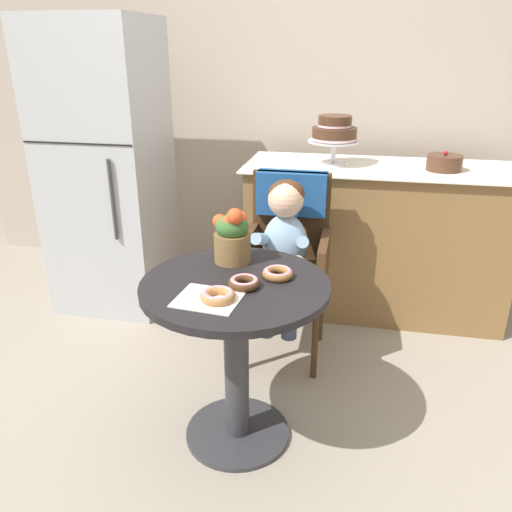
# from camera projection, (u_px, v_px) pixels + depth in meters

# --- Properties ---
(ground_plane) EXTENTS (8.00, 8.00, 0.00)m
(ground_plane) POSITION_uv_depth(u_px,v_px,m) (238.00, 434.00, 2.19)
(ground_plane) COLOR gray
(back_wall) EXTENTS (4.80, 0.10, 2.70)m
(back_wall) POSITION_uv_depth(u_px,v_px,m) (299.00, 77.00, 3.34)
(back_wall) COLOR #B2A393
(back_wall) RESTS_ON ground
(cafe_table) EXTENTS (0.72, 0.72, 0.72)m
(cafe_table) POSITION_uv_depth(u_px,v_px,m) (236.00, 331.00, 1.99)
(cafe_table) COLOR black
(cafe_table) RESTS_ON ground
(wicker_chair) EXTENTS (0.42, 0.45, 0.95)m
(wicker_chair) POSITION_uv_depth(u_px,v_px,m) (288.00, 236.00, 2.60)
(wicker_chair) COLOR #472D19
(wicker_chair) RESTS_ON ground
(seated_child) EXTENTS (0.27, 0.32, 0.73)m
(seated_child) POSITION_uv_depth(u_px,v_px,m) (284.00, 240.00, 2.45)
(seated_child) COLOR #8CADCC
(seated_child) RESTS_ON ground
(paper_napkin) EXTENTS (0.24, 0.21, 0.00)m
(paper_napkin) POSITION_uv_depth(u_px,v_px,m) (208.00, 299.00, 1.78)
(paper_napkin) COLOR white
(paper_napkin) RESTS_ON cafe_table
(donut_front) EXTENTS (0.12, 0.12, 0.04)m
(donut_front) POSITION_uv_depth(u_px,v_px,m) (244.00, 282.00, 1.86)
(donut_front) COLOR #4C2D19
(donut_front) RESTS_ON cafe_table
(donut_mid) EXTENTS (0.12, 0.12, 0.03)m
(donut_mid) POSITION_uv_depth(u_px,v_px,m) (278.00, 273.00, 1.94)
(donut_mid) COLOR #936033
(donut_mid) RESTS_ON cafe_table
(donut_side) EXTENTS (0.12, 0.12, 0.04)m
(donut_side) POSITION_uv_depth(u_px,v_px,m) (218.00, 295.00, 1.77)
(donut_side) COLOR #AD7542
(donut_side) RESTS_ON cafe_table
(flower_vase) EXTENTS (0.16, 0.15, 0.24)m
(flower_vase) POSITION_uv_depth(u_px,v_px,m) (232.00, 235.00, 2.06)
(flower_vase) COLOR brown
(flower_vase) RESTS_ON cafe_table
(display_counter) EXTENTS (1.56, 0.62, 0.90)m
(display_counter) POSITION_uv_depth(u_px,v_px,m) (374.00, 239.00, 3.09)
(display_counter) COLOR olive
(display_counter) RESTS_ON ground
(tiered_cake_stand) EXTENTS (0.30, 0.30, 0.28)m
(tiered_cake_stand) POSITION_uv_depth(u_px,v_px,m) (334.00, 133.00, 2.90)
(tiered_cake_stand) COLOR silver
(tiered_cake_stand) RESTS_ON display_counter
(round_layer_cake) EXTENTS (0.19, 0.19, 0.11)m
(round_layer_cake) POSITION_uv_depth(u_px,v_px,m) (444.00, 163.00, 2.81)
(round_layer_cake) COLOR #4C2D1E
(round_layer_cake) RESTS_ON display_counter
(refrigerator) EXTENTS (0.64, 0.63, 1.70)m
(refrigerator) POSITION_uv_depth(u_px,v_px,m) (107.00, 170.00, 3.05)
(refrigerator) COLOR #B7BABF
(refrigerator) RESTS_ON ground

